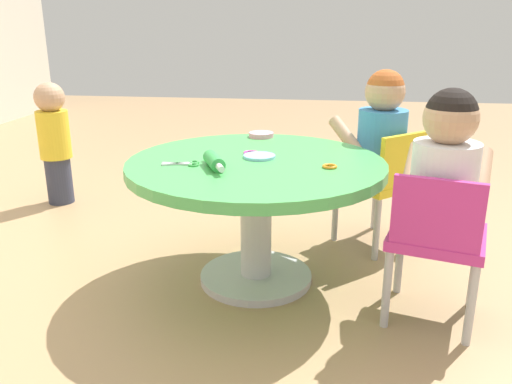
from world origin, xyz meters
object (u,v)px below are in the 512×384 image
object	(u,v)px
child_chair_left	(436,238)
rolling_pin	(214,161)
toddler_standing	(54,140)
seated_child_right	(381,130)
seated_child_left	(445,169)
child_chair_right	(384,182)
craft_table	(256,188)
craft_scissors	(186,164)

from	to	relation	value
child_chair_left	rolling_pin	bearing A→B (deg)	82.71
rolling_pin	toddler_standing	bearing A→B (deg)	49.95
rolling_pin	seated_child_right	bearing A→B (deg)	-48.09
seated_child_left	seated_child_right	size ratio (longest dim) A/B	1.00
child_chair_right	seated_child_right	size ratio (longest dim) A/B	1.05
craft_table	rolling_pin	size ratio (longest dim) A/B	4.39
child_chair_left	seated_child_left	world-z (taller)	seated_child_left
seated_child_left	seated_child_right	xyz separation A→B (m)	(0.62, 0.14, 0.00)
craft_table	craft_scissors	world-z (taller)	craft_scissors
toddler_standing	rolling_pin	bearing A→B (deg)	-130.05
seated_child_right	rolling_pin	xyz separation A→B (m)	(-0.56, 0.62, -0.02)
craft_table	toddler_standing	size ratio (longest dim) A/B	1.43
craft_table	seated_child_left	xyz separation A→B (m)	(-0.18, -0.63, 0.15)
seated_child_left	toddler_standing	xyz separation A→B (m)	(0.97, 1.85, -0.17)
toddler_standing	craft_table	bearing A→B (deg)	-123.01
child_chair_left	child_chair_right	xyz separation A→B (m)	(0.63, 0.10, 0.00)
seated_child_left	rolling_pin	bearing A→B (deg)	85.65
craft_table	seated_child_right	world-z (taller)	seated_child_right
child_chair_right	rolling_pin	size ratio (longest dim) A/B	2.45
craft_table	child_chair_right	size ratio (longest dim) A/B	1.79
seated_child_left	toddler_standing	size ratio (longest dim) A/B	0.76
seated_child_left	child_chair_right	world-z (taller)	seated_child_left
child_chair_right	toddler_standing	size ratio (longest dim) A/B	0.80
seated_child_left	rolling_pin	size ratio (longest dim) A/B	2.33
seated_child_left	craft_scissors	size ratio (longest dim) A/B	3.66
child_chair_right	craft_table	bearing A→B (deg)	128.27
toddler_standing	seated_child_left	bearing A→B (deg)	-117.66
toddler_standing	rolling_pin	distance (m)	1.43
craft_table	child_chair_left	xyz separation A→B (m)	(-0.22, -0.62, -0.08)
child_chair_left	craft_scissors	xyz separation A→B (m)	(0.13, 0.86, 0.19)
craft_table	seated_child_right	bearing A→B (deg)	-48.27
craft_table	seated_child_left	size ratio (longest dim) A/B	1.88
child_chair_left	seated_child_right	xyz separation A→B (m)	(0.66, 0.13, 0.23)
seated_child_left	rolling_pin	xyz separation A→B (m)	(0.06, 0.77, -0.02)
child_chair_right	rolling_pin	bearing A→B (deg)	129.19
seated_child_left	rolling_pin	distance (m)	0.77
child_chair_left	toddler_standing	distance (m)	2.10
seated_child_left	child_chair_right	distance (m)	0.64
child_chair_left	rolling_pin	size ratio (longest dim) A/B	2.45
craft_table	toddler_standing	xyz separation A→B (m)	(0.79, 1.22, -0.02)
rolling_pin	child_chair_right	bearing A→B (deg)	-50.81
child_chair_left	craft_scissors	world-z (taller)	child_chair_left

